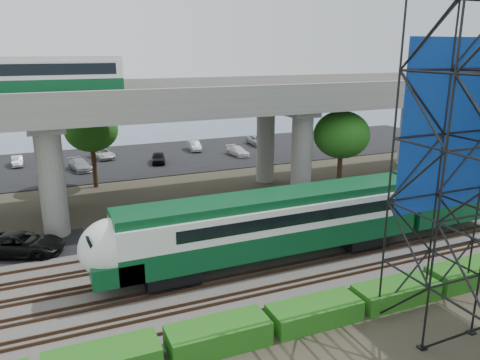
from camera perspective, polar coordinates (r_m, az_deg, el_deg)
name	(u,v)px	position (r m, az deg, el deg)	size (l,w,h in m)	color
ground	(258,286)	(27.01, 2.21, -12.83)	(140.00, 140.00, 0.00)	#474233
ballast_bed	(244,270)	(28.57, 0.47, -10.90)	(90.00, 12.00, 0.20)	slate
service_road	(199,224)	(35.88, -5.01, -5.35)	(90.00, 5.00, 0.08)	black
parking_lot	(138,159)	(57.78, -12.38, 2.49)	(90.00, 18.00, 0.08)	black
harbor_water	(111,131)	(79.12, -15.50, 5.78)	(140.00, 40.00, 0.03)	slate
rail_tracks	(244,267)	(28.49, 0.47, -10.58)	(90.00, 9.52, 0.16)	#472D1E
commuter_train	(305,217)	(29.24, 7.94, -4.49)	(29.30, 3.06, 4.30)	black
overpass	(167,109)	(38.86, -8.94, 8.60)	(80.00, 12.00, 12.40)	#9E9B93
hedge_strip	(315,312)	(23.91, 9.08, -15.59)	(34.60, 1.80, 1.20)	#175A14
trees	(120,144)	(38.67, -14.48, 4.29)	(40.94, 16.94, 7.69)	#382314
suv	(22,244)	(33.35, -25.09, -7.10)	(2.44, 5.29, 1.47)	black
parked_cars	(151,153)	(57.66, -10.75, 3.20)	(37.68, 9.54, 1.28)	silver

